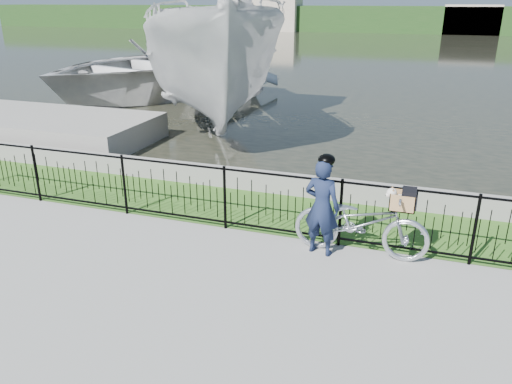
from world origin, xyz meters
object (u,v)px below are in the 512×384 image
(bicycle_rig, at_px, (362,222))
(boat_far, at_px, (157,67))
(boat_near, at_px, (211,59))
(cyclist, at_px, (322,205))

(bicycle_rig, bearing_deg, boat_far, 130.85)
(bicycle_rig, height_order, boat_near, boat_near)
(cyclist, height_order, boat_near, boat_near)
(bicycle_rig, relative_size, boat_far, 0.17)
(boat_near, distance_m, boat_far, 6.38)
(cyclist, bearing_deg, boat_near, 124.41)
(bicycle_rig, xyz_separation_m, boat_near, (-5.63, 7.19, 1.51))
(cyclist, height_order, boat_far, boat_far)
(bicycle_rig, relative_size, boat_near, 0.19)
(boat_far, bearing_deg, boat_near, -45.12)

